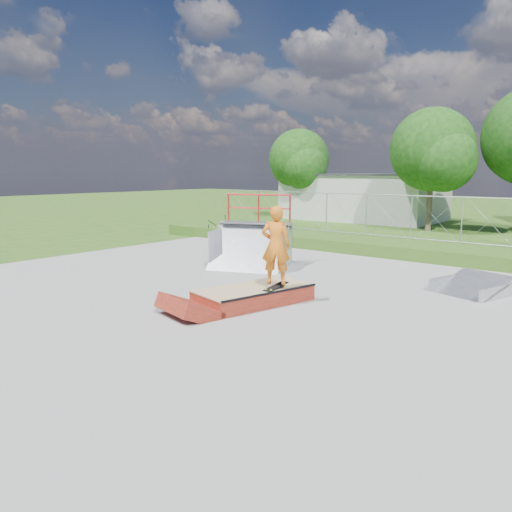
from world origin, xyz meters
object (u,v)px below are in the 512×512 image
at_px(flat_bank_ramp, 471,286).
at_px(skater, 276,248).
at_px(grind_box, 254,296).
at_px(quarter_pipe, 250,232).

bearing_deg(flat_bank_ramp, skater, -111.15).
xyz_separation_m(grind_box, skater, (0.51, 0.22, 1.21)).
bearing_deg(skater, grind_box, -6.29).
distance_m(quarter_pipe, skater, 4.92).
bearing_deg(flat_bank_ramp, grind_box, -113.61).
relative_size(quarter_pipe, flat_bank_ramp, 1.48).
distance_m(grind_box, flat_bank_ramp, 5.91).
height_order(quarter_pipe, flat_bank_ramp, quarter_pipe).
height_order(grind_box, quarter_pipe, quarter_pipe).
bearing_deg(skater, flat_bank_ramp, -158.94).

